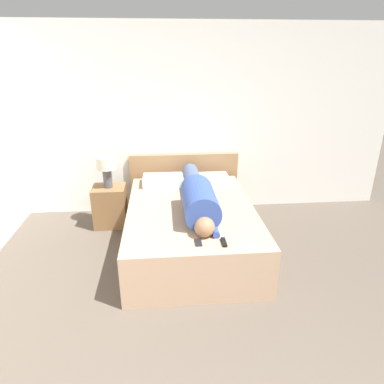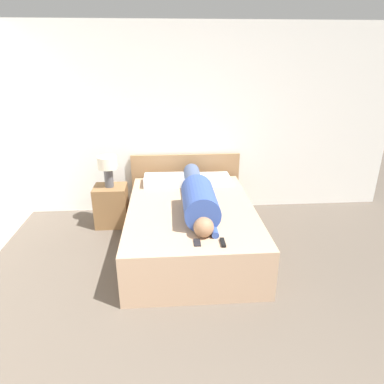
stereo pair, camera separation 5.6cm
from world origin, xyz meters
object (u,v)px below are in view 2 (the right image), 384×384
pillow_second (210,179)px  tv_remote (223,242)px  person_lying (198,196)px  table_lamp (108,166)px  bed (191,228)px  nightstand (111,206)px  cell_phone (197,243)px  pillow_near_headboard (165,180)px

pillow_second → tv_remote: pillow_second is taller
person_lying → pillow_second: bearing=74.0°
table_lamp → tv_remote: (1.27, -1.55, -0.28)m
bed → table_lamp: (-1.04, 0.71, 0.56)m
nightstand → person_lying: size_ratio=0.31×
bed → pillow_second: size_ratio=3.92×
table_lamp → person_lying: table_lamp is taller
bed → pillow_second: 0.90m
bed → pillow_second: pillow_second is taller
cell_phone → bed: bearing=90.0°
nightstand → table_lamp: 0.56m
table_lamp → pillow_near_headboard: 0.77m
cell_phone → table_lamp: bearing=124.2°
pillow_second → pillow_near_headboard: bearing=180.0°
nightstand → pillow_near_headboard: bearing=5.4°
person_lying → pillow_near_headboard: bearing=114.2°
person_lying → bed: bearing=140.4°
pillow_second → tv_remote: (-0.08, -1.62, -0.04)m
nightstand → pillow_second: 1.39m
pillow_second → tv_remote: size_ratio=3.52×
nightstand → tv_remote: bearing=-50.6°
bed → person_lying: size_ratio=1.16×
table_lamp → cell_phone: size_ratio=3.17×
table_lamp → person_lying: 1.36m
bed → pillow_near_headboard: size_ratio=3.73×
pillow_second → cell_phone: 1.63m
table_lamp → pillow_second: (1.35, 0.07, -0.24)m
table_lamp → pillow_second: bearing=3.0°
bed → nightstand: size_ratio=3.75×
table_lamp → person_lying: bearing=-34.7°
bed → person_lying: 0.44m
nightstand → pillow_second: size_ratio=1.05×
pillow_near_headboard → tv_remote: bearing=-71.5°
bed → tv_remote: bearing=-74.2°
pillow_second → nightstand: bearing=-177.0°
tv_remote → cell_phone: 0.24m
table_lamp → tv_remote: table_lamp is taller
nightstand → tv_remote: (1.27, -1.55, 0.28)m
nightstand → table_lamp: bearing=0.0°
pillow_near_headboard → pillow_second: pillow_near_headboard is taller
bed → pillow_near_headboard: (-0.30, 0.78, 0.33)m
pillow_near_headboard → tv_remote: (0.54, -1.62, -0.05)m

